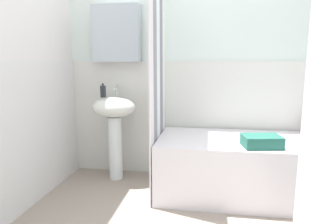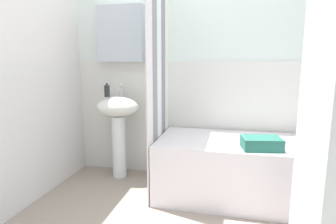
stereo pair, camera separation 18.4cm
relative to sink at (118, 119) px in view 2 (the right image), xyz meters
name	(u,v)px [view 2 (the right image)]	position (x,y,z in m)	size (l,w,h in m)	color
wall_back_tiled	(216,68)	(0.96, 0.23, 0.52)	(3.60, 0.18, 2.40)	silver
wall_left_tiled	(19,72)	(-0.55, -0.68, 0.50)	(0.07, 1.81, 2.40)	silver
sink	(118,119)	(0.00, 0.00, 0.00)	(0.44, 0.34, 0.85)	white
faucet	(120,90)	(0.00, 0.08, 0.29)	(0.03, 0.12, 0.12)	silver
soap_dispenser	(107,91)	(-0.10, -0.01, 0.29)	(0.06, 0.06, 0.14)	#252A2E
bathtub	(248,169)	(1.30, -0.18, -0.36)	(1.60, 0.75, 0.52)	white
shower_curtain	(159,84)	(0.48, -0.18, 0.38)	(0.01, 0.75, 2.00)	white
conditioner_bottle	(329,127)	(1.99, 0.11, 0.00)	(0.07, 0.07, 0.21)	#2A5998
shampoo_bottle	(314,129)	(1.87, 0.10, -0.03)	(0.05, 0.05, 0.16)	#C54F67
towel_folded	(261,143)	(1.37, -0.40, -0.05)	(0.30, 0.20, 0.09)	#29685A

